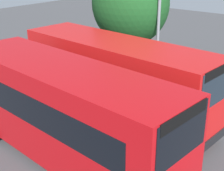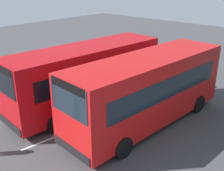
{
  "view_description": "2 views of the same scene",
  "coord_description": "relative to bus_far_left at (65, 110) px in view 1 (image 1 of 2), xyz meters",
  "views": [
    {
      "loc": [
        8.18,
        -8.62,
        6.73
      ],
      "look_at": [
        0.29,
        1.2,
        1.65
      ],
      "focal_mm": 53.23,
      "sensor_mm": 36.0,
      "label": 1
    },
    {
      "loc": [
        10.11,
        8.46,
        6.77
      ],
      "look_at": [
        0.86,
        0.14,
        1.78
      ],
      "focal_mm": 43.65,
      "sensor_mm": 36.0,
      "label": 2
    }
  ],
  "objects": [
    {
      "name": "bus_center_left",
      "position": [
        -0.61,
        3.57,
        0.0
      ],
      "size": [
        9.22,
        3.13,
        3.37
      ],
      "rotation": [
        0.0,
        0.0,
        -0.08
      ],
      "color": "red",
      "rests_on": "ground"
    },
    {
      "name": "ground_plane",
      "position": [
        -0.72,
        1.85,
        -1.83
      ],
      "size": [
        59.93,
        59.93,
        0.0
      ],
      "primitive_type": "plane",
      "color": "#424244"
    },
    {
      "name": "lane_stripe_outer_left",
      "position": [
        -0.72,
        1.85,
        -1.83
      ],
      "size": [
        11.14,
        1.65,
        0.01
      ],
      "primitive_type": "cube",
      "rotation": [
        0.0,
        0.0,
        -0.14
      ],
      "color": "silver",
      "rests_on": "ground"
    },
    {
      "name": "bus_far_left",
      "position": [
        0.0,
        0.0,
        0.0
      ],
      "size": [
        9.23,
        3.17,
        3.37
      ],
      "rotation": [
        0.0,
        0.0,
        -0.08
      ],
      "color": "#B70C11",
      "rests_on": "ground"
    },
    {
      "name": "depot_tree",
      "position": [
        -3.81,
        8.91,
        2.18
      ],
      "size": [
        4.59,
        4.13,
        6.43
      ],
      "color": "#4C3823",
      "rests_on": "ground"
    }
  ]
}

